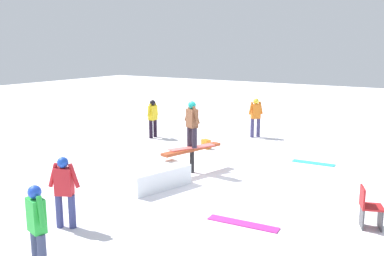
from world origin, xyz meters
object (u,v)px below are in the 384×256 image
at_px(bystander_green, 37,225).
at_px(bystander_orange, 256,115).
at_px(loose_snowboard_cyan, 313,163).
at_px(rail_feature, 192,152).
at_px(bystander_yellow, 153,117).
at_px(bystander_red, 64,188).
at_px(loose_snowboard_magenta, 243,224).
at_px(folding_chair, 369,209).
at_px(main_rider_on_rail, 192,125).
at_px(backpack_on_snow, 206,144).

relative_size(bystander_green, bystander_orange, 0.95).
bearing_deg(loose_snowboard_cyan, rail_feature, -136.84).
relative_size(bystander_yellow, loose_snowboard_cyan, 1.17).
bearing_deg(bystander_green, loose_snowboard_cyan, -85.38).
xyz_separation_m(bystander_green, bystander_red, (1.48, 1.05, -0.01)).
bearing_deg(bystander_red, bystander_orange, 65.85).
xyz_separation_m(bystander_yellow, bystander_red, (-7.95, -3.88, -0.02)).
xyz_separation_m(bystander_red, loose_snowboard_cyan, (7.66, -2.85, -0.84)).
bearing_deg(loose_snowboard_magenta, bystander_green, 56.33).
bearing_deg(loose_snowboard_cyan, folding_chair, -63.86).
bearing_deg(bystander_yellow, rail_feature, 50.49).
distance_m(main_rider_on_rail, bystander_orange, 5.65).
bearing_deg(bystander_yellow, backpack_on_snow, 80.40).
relative_size(bystander_red, backpack_on_snow, 4.47).
distance_m(rail_feature, loose_snowboard_magenta, 3.95).
bearing_deg(bystander_green, folding_chair, -115.37).
distance_m(bystander_orange, backpack_on_snow, 2.99).
xyz_separation_m(bystander_orange, loose_snowboard_magenta, (-8.17, -3.44, -0.89)).
bearing_deg(bystander_yellow, bystander_red, 25.67).
height_order(main_rider_on_rail, loose_snowboard_magenta, main_rider_on_rail).
bearing_deg(main_rider_on_rail, rail_feature, 0.00).
distance_m(bystander_orange, folding_chair, 8.99).
bearing_deg(main_rider_on_rail, folding_chair, -78.65).
bearing_deg(bystander_yellow, bystander_green, 27.26).
bearing_deg(backpack_on_snow, bystander_green, 121.47).
height_order(loose_snowboard_cyan, folding_chair, folding_chair).
xyz_separation_m(rail_feature, loose_snowboard_cyan, (2.95, -2.76, -0.62)).
bearing_deg(folding_chair, bystander_green, 117.57).
height_order(rail_feature, bystander_orange, bystander_orange).
bearing_deg(rail_feature, main_rider_on_rail, 0.00).
xyz_separation_m(main_rider_on_rail, bystander_red, (-4.71, 0.10, -0.60)).
height_order(loose_snowboard_magenta, folding_chair, folding_chair).
distance_m(rail_feature, bystander_red, 4.72).
xyz_separation_m(bystander_green, bystander_orange, (11.80, 1.45, 0.04)).
distance_m(rail_feature, backpack_on_snow, 3.06).
distance_m(loose_snowboard_magenta, folding_chair, 2.62).
bearing_deg(bystander_green, main_rider_on_rail, -65.47).
xyz_separation_m(bystander_yellow, backpack_on_snow, (-0.46, -2.80, -0.70)).
distance_m(main_rider_on_rail, loose_snowboard_cyan, 4.28).
relative_size(bystander_green, loose_snowboard_cyan, 1.15).
relative_size(rail_feature, bystander_orange, 1.35).
distance_m(bystander_yellow, loose_snowboard_cyan, 6.80).
distance_m(bystander_orange, bystander_red, 10.33).
bearing_deg(backpack_on_snow, bystander_red, 116.32).
relative_size(rail_feature, bystander_yellow, 1.39).
bearing_deg(bystander_orange, bystander_yellow, -17.71).
height_order(bystander_green, loose_snowboard_cyan, bystander_green).
height_order(rail_feature, bystander_green, bystander_green).
height_order(bystander_orange, bystander_red, bystander_orange).
xyz_separation_m(bystander_green, loose_snowboard_cyan, (9.14, -1.80, -0.85)).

